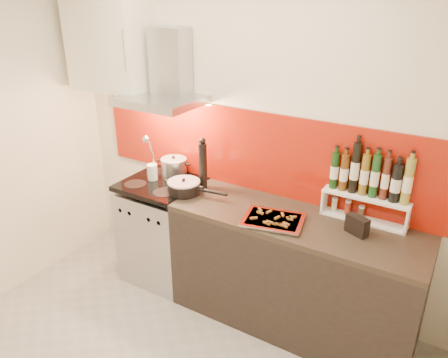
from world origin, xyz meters
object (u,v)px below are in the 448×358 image
Objects in this scene: saute_pan at (185,187)px; baking_tray at (273,220)px; stock_pot at (174,167)px; pepper_mill at (203,164)px; range_stove at (164,231)px; counter at (292,273)px.

saute_pan is 0.79m from baking_tray.
stock_pot is 0.34m from pepper_mill.
range_stove is 1.18m from baking_tray.
counter is (1.20, 0.00, 0.01)m from range_stove.
baking_tray is at bearing -136.98° from counter.
counter is 3.83× the size of baking_tray.
counter is at bearing 0.23° from range_stove.
baking_tray reaches higher than counter.
pepper_mill is (0.06, 0.17, 0.15)m from saute_pan.
saute_pan is (0.26, -0.21, -0.03)m from stock_pot.
saute_pan is (-0.91, -0.06, 0.51)m from counter.
saute_pan is at bearing -11.41° from range_stove.
saute_pan is 0.23m from pepper_mill.
saute_pan reaches higher than range_stove.
stock_pot is 0.46× the size of baking_tray.
pepper_mill is 0.90× the size of baking_tray.
counter is at bearing -6.91° from pepper_mill.
baking_tray reaches higher than range_stove.
range_stove is 1.94× the size of baking_tray.
stock_pot is 1.08m from baking_tray.
pepper_mill reaches higher than range_stove.
range_stove is 0.59m from saute_pan.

